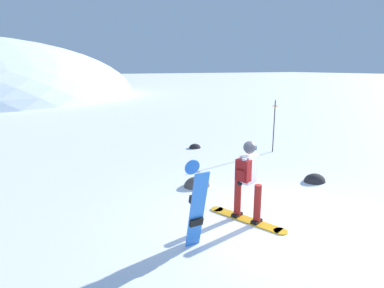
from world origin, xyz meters
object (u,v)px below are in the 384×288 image
Objects in this scene: rock_mid at (197,186)px; spare_snowboard at (196,206)px; piste_marker_near at (274,122)px; rock_dark at (195,148)px; rock_small at (314,181)px; snowboarder_main at (247,179)px.

spare_snowboard is at bearing -119.39° from rock_mid.
piste_marker_near is 3.23m from rock_dark.
rock_mid reaches higher than rock_small.
snowboarder_main is at bearing -109.24° from rock_dark.
piste_marker_near is (4.44, 4.15, 0.22)m from snowboarder_main.
snowboarder_main is 1.07× the size of spare_snowboard.
rock_dark is 5.17m from rock_small.
rock_dark is 0.76× the size of rock_small.
spare_snowboard is (-1.45, -0.46, -0.10)m from snowboarder_main.
rock_dark is 4.30m from rock_mid.
rock_mid reaches higher than rock_dark.
spare_snowboard is 7.49m from piste_marker_near.
piste_marker_near is 2.76× the size of rock_mid.
snowboarder_main reaches higher than rock_mid.
spare_snowboard reaches higher than rock_mid.
piste_marker_near is 3.54m from rock_small.
snowboarder_main is at bearing 17.60° from spare_snowboard.
spare_snowboard is at bearing -118.65° from rock_dark.
rock_small reaches higher than rock_dark.
rock_small is at bearing -77.91° from rock_dark.
rock_mid is at bearing 157.83° from rock_small.
piste_marker_near is (5.89, 4.61, 0.32)m from spare_snowboard.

